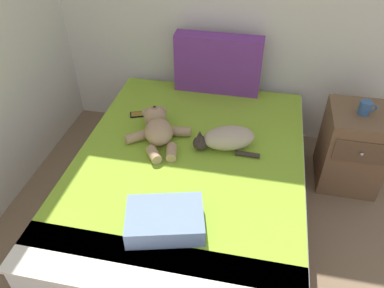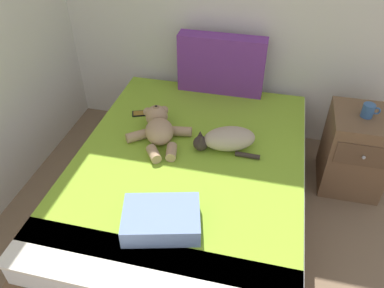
# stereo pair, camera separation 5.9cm
# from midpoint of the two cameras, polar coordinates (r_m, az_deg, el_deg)

# --- Properties ---
(bed) EXTENTS (1.51, 1.97, 0.47)m
(bed) POSITION_cam_midpoint_polar(r_m,az_deg,el_deg) (2.60, -1.11, -6.24)
(bed) COLOR brown
(bed) RESTS_ON ground_plane
(patterned_cushion) EXTENTS (0.68, 0.14, 0.47)m
(patterned_cushion) POSITION_cam_midpoint_polar(r_m,az_deg,el_deg) (3.03, 3.37, 11.92)
(patterned_cushion) COLOR #72338C
(patterned_cushion) RESTS_ON bed
(cat) EXTENTS (0.44, 0.29, 0.15)m
(cat) POSITION_cam_midpoint_polar(r_m,az_deg,el_deg) (2.49, 4.49, 0.80)
(cat) COLOR tan
(cat) RESTS_ON bed
(teddy_bear) EXTENTS (0.43, 0.53, 0.17)m
(teddy_bear) POSITION_cam_midpoint_polar(r_m,az_deg,el_deg) (2.58, -5.84, 2.37)
(teddy_bear) COLOR tan
(teddy_bear) RESTS_ON bed
(cell_phone) EXTENTS (0.16, 0.12, 0.01)m
(cell_phone) POSITION_cam_midpoint_polar(r_m,az_deg,el_deg) (2.86, -8.41, 4.47)
(cell_phone) COLOR black
(cell_phone) RESTS_ON bed
(throw_pillow) EXTENTS (0.46, 0.37, 0.11)m
(throw_pillow) POSITION_cam_midpoint_polar(r_m,az_deg,el_deg) (2.01, -4.95, -11.35)
(throw_pillow) COLOR #728CB7
(throw_pillow) RESTS_ON bed
(nightstand) EXTENTS (0.42, 0.47, 0.61)m
(nightstand) POSITION_cam_midpoint_polar(r_m,az_deg,el_deg) (3.02, 22.47, -0.48)
(nightstand) COLOR brown
(nightstand) RESTS_ON ground_plane
(mug) EXTENTS (0.12, 0.08, 0.09)m
(mug) POSITION_cam_midpoint_polar(r_m,az_deg,el_deg) (2.82, 24.13, 5.04)
(mug) COLOR #33598C
(mug) RESTS_ON nightstand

